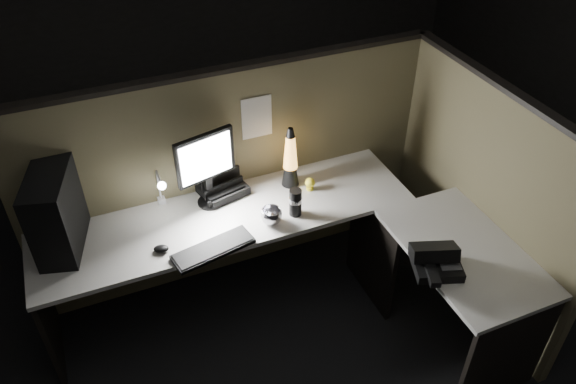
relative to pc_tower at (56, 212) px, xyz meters
name	(u,v)px	position (x,y,z in m)	size (l,w,h in m)	color
floor	(288,358)	(1.06, -0.72, -0.97)	(6.00, 6.00, 0.00)	black
room_shell	(287,135)	(1.06, -0.72, 0.65)	(6.00, 6.00, 6.00)	silver
partition_back	(233,177)	(1.06, 0.21, -0.22)	(2.66, 0.06, 1.50)	brown
partition_right	(480,201)	(2.39, -0.62, -0.22)	(0.06, 1.66, 1.50)	brown
desk	(299,256)	(1.24, -0.46, -0.39)	(2.60, 1.60, 0.73)	beige
pc_tower	(56,212)	(0.00, 0.00, 0.00)	(0.21, 0.46, 0.48)	black
monitor	(206,163)	(0.86, 0.05, 0.05)	(0.37, 0.16, 0.49)	black
keyboard	(213,249)	(0.76, -0.38, -0.23)	(0.47, 0.16, 0.02)	black
mouse	(161,249)	(0.49, -0.27, -0.22)	(0.08, 0.06, 0.03)	black
clip_lamp	(161,190)	(0.58, 0.09, -0.09)	(0.05, 0.20, 0.26)	silver
organizer	(222,186)	(0.96, 0.12, -0.19)	(0.32, 0.30, 0.21)	black
lava_lamp	(290,162)	(1.40, 0.03, -0.06)	(0.11, 0.11, 0.42)	black
travel_mug	(295,202)	(1.31, -0.26, -0.15)	(0.08, 0.08, 0.18)	black
steel_mug	(271,216)	(1.14, -0.28, -0.19)	(0.13, 0.13, 0.10)	#B1B1B8
figurine	(310,183)	(1.49, -0.08, -0.18)	(0.06, 0.06, 0.06)	yellow
pinned_paper	(257,117)	(1.24, 0.18, 0.21)	(0.19, 0.00, 0.28)	white
desk_phone	(435,260)	(1.82, -0.97, -0.18)	(0.31, 0.30, 0.15)	black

